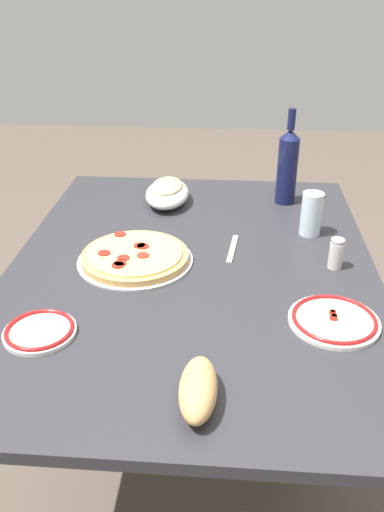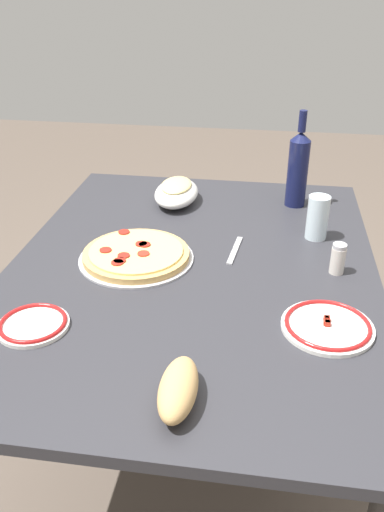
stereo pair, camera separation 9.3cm
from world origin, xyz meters
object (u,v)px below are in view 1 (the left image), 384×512
(dining_table, at_px, (192,296))
(side_plate_near, at_px, (334,320))
(baked_pasta_dish, at_px, (167,192))
(bread_loaf, at_px, (198,389))
(spice_shaker, at_px, (336,254))
(side_plate_far, at_px, (40,331))
(water_glass, at_px, (311,214))
(wine_bottle, at_px, (288,165))
(pepperoni_pizza, at_px, (135,257))

(dining_table, distance_m, side_plate_near, 0.45)
(baked_pasta_dish, height_order, bread_loaf, baked_pasta_dish)
(bread_loaf, height_order, spice_shaker, spice_shaker)
(side_plate_far, xyz_separation_m, spice_shaker, (0.36, -0.72, 0.03))
(water_glass, xyz_separation_m, side_plate_near, (-0.48, -0.00, -0.06))
(side_plate_far, bearing_deg, dining_table, -43.32)
(wine_bottle, height_order, side_plate_far, wine_bottle)
(spice_shaker, bearing_deg, dining_table, 92.95)
(side_plate_near, height_order, side_plate_far, side_plate_near)
(water_glass, distance_m, spice_shaker, 0.21)
(dining_table, height_order, side_plate_near, side_plate_near)
(bread_loaf, bearing_deg, wine_bottle, -13.32)
(water_glass, bearing_deg, baked_pasta_dish, 66.22)
(pepperoni_pizza, distance_m, bread_loaf, 0.58)
(dining_table, xyz_separation_m, bread_loaf, (-0.53, -0.05, 0.14))
(wine_bottle, xyz_separation_m, spice_shaker, (-0.46, -0.11, -0.09))
(water_glass, bearing_deg, dining_table, 123.03)
(pepperoni_pizza, relative_size, wine_bottle, 1.00)
(water_glass, bearing_deg, side_plate_far, 130.25)
(wine_bottle, distance_m, side_plate_near, 0.74)
(pepperoni_pizza, bearing_deg, baked_pasta_dish, -5.66)
(side_plate_far, distance_m, bread_loaf, 0.42)
(dining_table, bearing_deg, side_plate_far, 136.68)
(water_glass, distance_m, side_plate_far, 0.89)
(wine_bottle, height_order, side_plate_near, wine_bottle)
(side_plate_near, xyz_separation_m, spice_shaker, (0.27, -0.04, 0.03))
(water_glass, bearing_deg, side_plate_near, -179.59)
(baked_pasta_dish, bearing_deg, side_plate_near, -145.15)
(baked_pasta_dish, bearing_deg, wine_bottle, -84.21)
(baked_pasta_dish, height_order, side_plate_near, baked_pasta_dish)
(water_glass, relative_size, spice_shaker, 1.56)
(baked_pasta_dish, height_order, spice_shaker, spice_shaker)
(pepperoni_pizza, height_order, side_plate_far, pepperoni_pizza)
(pepperoni_pizza, height_order, side_plate_near, pepperoni_pizza)
(side_plate_near, distance_m, spice_shaker, 0.27)
(baked_pasta_dish, xyz_separation_m, water_glass, (-0.21, -0.47, 0.03))
(baked_pasta_dish, height_order, water_glass, water_glass)
(spice_shaker, bearing_deg, side_plate_near, 171.00)
(pepperoni_pizza, xyz_separation_m, wine_bottle, (0.47, -0.46, 0.12))
(water_glass, relative_size, bread_loaf, 0.77)
(bread_loaf, relative_size, spice_shaker, 2.03)
(dining_table, height_order, spice_shaker, spice_shaker)
(pepperoni_pizza, height_order, water_glass, water_glass)
(side_plate_near, height_order, spice_shaker, spice_shaker)
(side_plate_near, bearing_deg, baked_pasta_dish, 34.85)
(baked_pasta_dish, bearing_deg, dining_table, -164.51)
(water_glass, distance_m, side_plate_near, 0.48)
(pepperoni_pizza, bearing_deg, wine_bottle, -44.24)
(wine_bottle, height_order, bread_loaf, wine_bottle)
(dining_table, distance_m, side_plate_far, 0.48)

